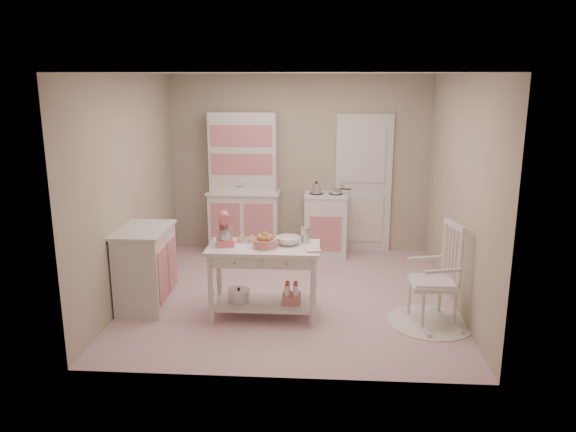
% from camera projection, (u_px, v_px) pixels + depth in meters
% --- Properties ---
extents(room_shell, '(3.84, 3.84, 2.62)m').
position_uv_depth(room_shell, '(292.00, 159.00, 6.36)').
color(room_shell, '#CA7E8F').
rests_on(room_shell, ground).
extents(door, '(0.82, 0.05, 2.04)m').
position_uv_depth(door, '(363.00, 184.00, 8.26)').
color(door, silver).
rests_on(door, ground).
extents(hutch, '(1.06, 0.50, 2.08)m').
position_uv_depth(hutch, '(244.00, 184.00, 8.16)').
color(hutch, silver).
rests_on(hutch, ground).
extents(stove, '(0.62, 0.57, 0.92)m').
position_uv_depth(stove, '(325.00, 224.00, 8.18)').
color(stove, silver).
rests_on(stove, ground).
extents(base_cabinet, '(0.54, 0.84, 0.92)m').
position_uv_depth(base_cabinet, '(146.00, 268.00, 6.35)').
color(base_cabinet, silver).
rests_on(base_cabinet, ground).
extents(lace_rug, '(0.92, 0.92, 0.01)m').
position_uv_depth(lace_rug, '(430.00, 322.00, 6.01)').
color(lace_rug, white).
rests_on(lace_rug, ground).
extents(rocking_chair, '(0.66, 0.82, 1.10)m').
position_uv_depth(rocking_chair, '(433.00, 274.00, 5.88)').
color(rocking_chair, silver).
rests_on(rocking_chair, ground).
extents(work_table, '(1.20, 0.60, 0.80)m').
position_uv_depth(work_table, '(264.00, 281.00, 6.10)').
color(work_table, silver).
rests_on(work_table, ground).
extents(stand_mixer, '(0.26, 0.32, 0.34)m').
position_uv_depth(stand_mixer, '(225.00, 230.00, 6.01)').
color(stand_mixer, '#EB6379').
rests_on(stand_mixer, work_table).
extents(cookie_tray, '(0.34, 0.24, 0.02)m').
position_uv_depth(cookie_tray, '(252.00, 240.00, 6.19)').
color(cookie_tray, silver).
rests_on(cookie_tray, work_table).
extents(bread_basket, '(0.25, 0.25, 0.09)m').
position_uv_depth(bread_basket, '(265.00, 243.00, 5.95)').
color(bread_basket, '#CF777F').
rests_on(bread_basket, work_table).
extents(mixing_bowl, '(0.27, 0.27, 0.08)m').
position_uv_depth(mixing_bowl, '(288.00, 241.00, 6.06)').
color(mixing_bowl, white).
rests_on(mixing_bowl, work_table).
extents(metal_pitcher, '(0.10, 0.10, 0.17)m').
position_uv_depth(metal_pitcher, '(305.00, 235.00, 6.11)').
color(metal_pitcher, silver).
rests_on(metal_pitcher, work_table).
extents(recipe_book, '(0.19, 0.23, 0.02)m').
position_uv_depth(recipe_book, '(305.00, 249.00, 5.86)').
color(recipe_book, white).
rests_on(recipe_book, work_table).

